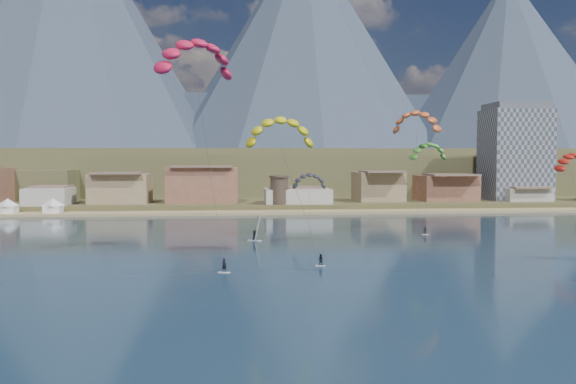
{
  "coord_description": "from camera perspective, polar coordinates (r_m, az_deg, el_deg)",
  "views": [
    {
      "loc": [
        -8.95,
        -63.26,
        15.01
      ],
      "look_at": [
        0.0,
        32.0,
        10.0
      ],
      "focal_mm": 37.33,
      "sensor_mm": 36.0,
      "label": 1
    }
  ],
  "objects": [
    {
      "name": "ground",
      "position": [
        65.63,
        2.66,
        -10.23
      ],
      "size": [
        2400.0,
        2400.0,
        0.0
      ],
      "primitive_type": "plane",
      "color": "black",
      "rests_on": "ground"
    },
    {
      "name": "beach",
      "position": [
        170.14,
        -2.33,
        -1.98
      ],
      "size": [
        2200.0,
        12.0,
        0.9
      ],
      "color": "tan",
      "rests_on": "ground"
    },
    {
      "name": "land",
      "position": [
        623.5,
        -4.54,
        1.61
      ],
      "size": [
        2200.0,
        900.0,
        4.0
      ],
      "color": "brown",
      "rests_on": "ground"
    },
    {
      "name": "foothills",
      "position": [
        297.44,
        0.68,
        1.86
      ],
      "size": [
        940.0,
        210.0,
        18.0
      ],
      "color": "brown",
      "rests_on": "ground"
    },
    {
      "name": "mountain_ridge",
      "position": [
        897.18,
        -5.78,
        11.66
      ],
      "size": [
        2060.0,
        480.0,
        400.0
      ],
      "color": "#2E3A4C",
      "rests_on": "ground"
    },
    {
      "name": "town",
      "position": [
        187.97,
        -14.87,
        0.76
      ],
      "size": [
        400.0,
        24.0,
        12.0
      ],
      "color": "beige",
      "rests_on": "ground"
    },
    {
      "name": "apartment_tower",
      "position": [
        213.1,
        20.84,
        3.56
      ],
      "size": [
        20.0,
        16.0,
        32.0
      ],
      "color": "gray",
      "rests_on": "ground"
    },
    {
      "name": "watchtower",
      "position": [
        178.02,
        -0.87,
        0.22
      ],
      "size": [
        5.82,
        5.82,
        8.6
      ],
      "color": "#47382D",
      "rests_on": "ground"
    },
    {
      "name": "kitesurfer_red",
      "position": [
        94.94,
        -8.82,
        12.99
      ],
      "size": [
        14.13,
        19.63,
        35.43
      ],
      "color": "silver",
      "rests_on": "ground"
    },
    {
      "name": "kitesurfer_yellow",
      "position": [
        93.88,
        -0.75,
        6.14
      ],
      "size": [
        11.39,
        12.45,
        23.55
      ],
      "color": "silver",
      "rests_on": "ground"
    },
    {
      "name": "kitesurfer_green",
      "position": [
        132.36,
        13.22,
        3.98
      ],
      "size": [
        8.93,
        10.45,
        19.89
      ],
      "color": "silver",
      "rests_on": "ground"
    },
    {
      "name": "distant_kite_dark",
      "position": [
        142.99,
        2.04,
        1.32
      ],
      "size": [
        8.52,
        5.69,
        14.17
      ],
      "color": "#262626",
      "rests_on": "ground"
    },
    {
      "name": "distant_kite_orange",
      "position": [
        126.04,
        12.13,
        6.89
      ],
      "size": [
        10.92,
        9.35,
        26.67
      ],
      "color": "#262626",
      "rests_on": "ground"
    },
    {
      "name": "distant_kite_red",
      "position": [
        149.23,
        25.37,
        2.83
      ],
      "size": [
        10.16,
        7.59,
        18.46
      ],
      "color": "#262626",
      "rests_on": "ground"
    },
    {
      "name": "windsurfer",
      "position": [
        112.51,
        -3.12,
        -3.9
      ],
      "size": [
        2.94,
        2.99,
        4.71
      ],
      "color": "silver",
      "rests_on": "ground"
    }
  ]
}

